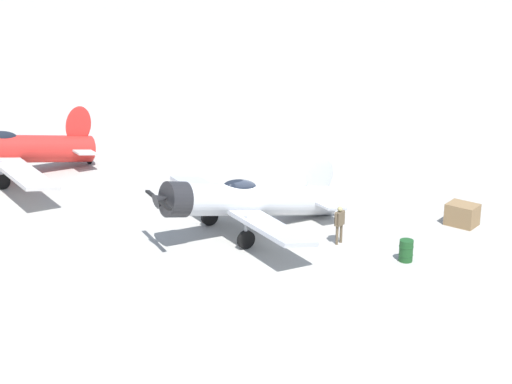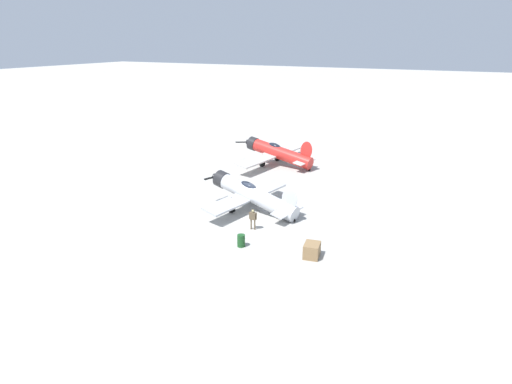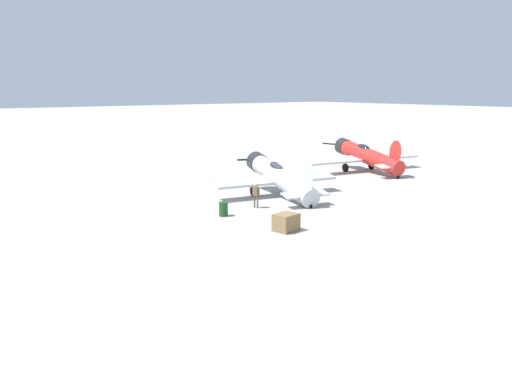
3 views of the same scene
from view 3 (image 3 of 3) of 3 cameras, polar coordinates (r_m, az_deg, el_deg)
ground_plane at (r=40.05m, az=2.72°, el=-0.61°), size 400.00×400.00×0.00m
airplane_foreground at (r=40.18m, az=2.41°, el=1.60°), size 10.14×9.47×3.07m
airplane_mid_apron at (r=53.17m, az=11.55°, el=3.79°), size 13.24×10.18×3.53m
ground_crew_mechanic at (r=36.44m, az=-0.00°, el=-0.11°), size 0.28×0.66×1.70m
equipment_crate at (r=30.74m, az=3.21°, el=-3.23°), size 1.49×1.26×1.00m
fuel_drum at (r=34.28m, az=-3.47°, el=-1.81°), size 0.61×0.61×0.92m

